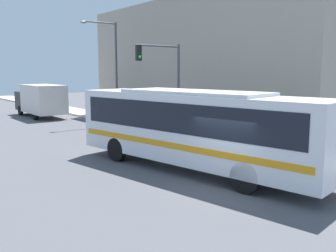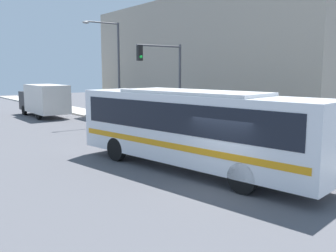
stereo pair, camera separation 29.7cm
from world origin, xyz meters
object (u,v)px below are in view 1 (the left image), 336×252
Objects in this scene: parking_meter at (171,119)px; fire_hydrant at (225,137)px; street_lamp at (112,63)px; city_bus at (193,124)px; traffic_light_pole at (165,73)px; delivery_truck at (40,99)px.

fire_hydrant is at bearing -90.00° from parking_meter.
city_bus is at bearing -107.13° from street_lamp.
street_lamp is (-0.16, 12.27, 4.26)m from fire_hydrant.
traffic_light_pole reaches higher than parking_meter.
traffic_light_pole is (-0.93, 4.29, 3.47)m from fire_hydrant.
city_bus reaches higher than parking_meter.
traffic_light_pole is 4.38× the size of parking_meter.
city_bus is 2.12× the size of traffic_light_pole.
city_bus is 1.65× the size of delivery_truck.
street_lamp reaches higher than delivery_truck.
traffic_light_pole is (2.47, -15.46, 2.40)m from delivery_truck.
traffic_light_pole is 8.06m from street_lamp.
city_bus is at bearing -150.57° from fire_hydrant.
parking_meter reaches higher than fire_hydrant.
city_bus is 8.22m from traffic_light_pole.
delivery_truck is (1.37, 22.43, -0.35)m from city_bus.
street_lamp is (0.77, 7.98, 0.79)m from traffic_light_pole.
delivery_truck is 20.06m from fire_hydrant.
traffic_light_pole reaches higher than city_bus.
city_bus is at bearing -118.82° from traffic_light_pole.
city_bus reaches higher than fire_hydrant.
city_bus is at bearing -93.49° from delivery_truck.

